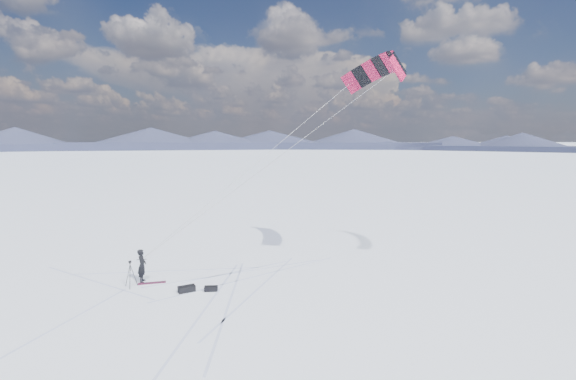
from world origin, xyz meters
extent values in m
plane|color=white|center=(0.00, 0.00, 0.00)|extent=(1800.00, 1800.00, 0.00)
cube|color=#171B30|center=(188.09, 258.89, 1.79)|extent=(147.80, 124.57, 3.58)
cone|color=#171B30|center=(188.09, 258.89, 3.58)|extent=(89.40, 89.40, 8.00)
cube|color=#171B30|center=(98.89, 304.34, 1.79)|extent=(156.56, 89.15, 3.58)
cone|color=#171B30|center=(98.89, 304.34, 3.58)|extent=(80.64, 80.64, 8.00)
cube|color=#171B30|center=(0.00, 320.00, 1.79)|extent=(150.00, 45.00, 3.58)
cone|color=#171B30|center=(0.00, 320.00, 3.58)|extent=(64.00, 64.00, 8.00)
cube|color=#171B30|center=(-98.89, 304.34, 1.79)|extent=(156.56, 89.15, 3.58)
cone|color=#171B30|center=(-98.89, 304.34, 3.58)|extent=(80.64, 80.64, 8.00)
cube|color=#AAB4D6|center=(-5.00, -4.00, 0.00)|extent=(6.00, 0.12, 0.01)
cube|color=#AAB4D6|center=(-3.30, -1.70, 0.00)|extent=(3.52, 7.29, 0.01)
cube|color=#AAB4D6|center=(-1.60, 0.60, 0.00)|extent=(6.45, 7.79, 0.01)
cube|color=#AAB4D6|center=(0.10, 2.90, 0.00)|extent=(11.66, 3.07, 0.01)
cube|color=#AAB4D6|center=(1.80, -2.80, 0.00)|extent=(1.27, 5.91, 0.01)
cube|color=#AAB4D6|center=(3.50, -0.50, 0.00)|extent=(6.52, 4.83, 0.01)
cube|color=#AAB4D6|center=(5.20, 1.80, 0.00)|extent=(8.85, 4.87, 0.01)
cube|color=#AAB4D6|center=(-4.10, -3.90, 0.00)|extent=(0.79, 11.99, 0.01)
cube|color=#AAB4D6|center=(-2.40, -1.60, 0.00)|extent=(5.61, 2.36, 0.01)
imported|color=black|center=(-0.46, 1.78, 0.00)|extent=(0.50, 0.71, 1.87)
cube|color=maroon|center=(0.08, 1.40, 0.02)|extent=(1.51, 0.35, 0.04)
cylinder|color=black|center=(-0.81, 1.12, 0.63)|extent=(0.36, 0.21, 1.27)
cylinder|color=black|center=(-1.13, 1.13, 0.63)|extent=(0.35, 0.23, 1.27)
cylinder|color=black|center=(-0.98, 0.86, 0.63)|extent=(0.04, 0.39, 1.27)
cylinder|color=black|center=(-0.97, 1.04, 1.09)|extent=(0.04, 0.04, 0.36)
cube|color=black|center=(-0.97, 1.04, 1.32)|extent=(0.10, 0.10, 0.05)
cube|color=black|center=(-0.97, 1.04, 1.41)|extent=(0.16, 0.14, 0.10)
cylinder|color=black|center=(-0.97, 1.13, 1.41)|extent=(0.07, 0.10, 0.07)
cube|color=black|center=(2.00, -0.38, 0.16)|extent=(0.95, 0.64, 0.33)
cylinder|color=black|center=(2.00, -0.38, 0.35)|extent=(0.82, 0.32, 0.08)
cube|color=black|center=(3.26, -0.51, 0.13)|extent=(0.73, 0.43, 0.26)
cylinder|color=black|center=(3.26, -0.51, 0.28)|extent=(0.66, 0.17, 0.08)
cube|color=#AD133B|center=(13.55, -0.53, 11.84)|extent=(1.40, 0.67, 1.55)
cube|color=black|center=(13.99, 0.09, 12.20)|extent=(1.29, 0.79, 1.48)
cube|color=#AD133B|center=(14.31, 0.85, 12.48)|extent=(1.16, 0.86, 1.38)
cube|color=black|center=(14.49, 1.69, 12.65)|extent=(1.03, 0.89, 1.28)
cube|color=#AD133B|center=(14.52, 2.58, 12.71)|extent=(0.97, 0.89, 1.18)
cube|color=black|center=(14.40, 3.46, 12.65)|extent=(1.11, 0.88, 1.28)
cube|color=#AD133B|center=(14.13, 4.28, 12.48)|extent=(1.24, 0.84, 1.38)
cube|color=black|center=(13.73, 5.00, 12.20)|extent=(1.36, 0.75, 1.48)
cube|color=#AD133B|center=(13.22, 5.57, 11.84)|extent=(1.45, 0.62, 1.55)
cylinder|color=gray|center=(6.54, 0.62, 6.57)|extent=(14.03, 2.33, 10.56)
cylinder|color=gray|center=(6.38, 3.67, 6.57)|extent=(13.70, 3.81, 10.56)
cylinder|color=black|center=(-0.46, 1.78, 1.29)|extent=(0.55, 0.06, 0.03)
camera|label=1|loc=(2.71, -22.14, 8.01)|focal=26.00mm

